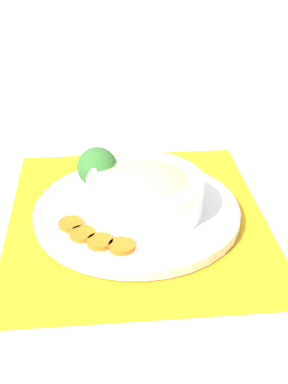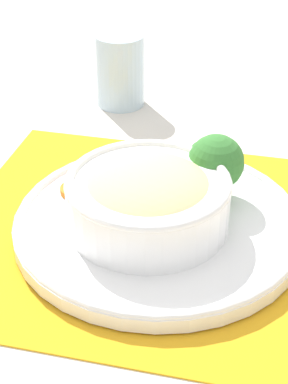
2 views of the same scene
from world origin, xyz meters
name	(u,v)px [view 1 (image 1 of 2)]	position (x,y,z in m)	size (l,w,h in m)	color
ground_plane	(137,218)	(0.00, 0.00, 0.00)	(4.00, 4.00, 0.00)	beige
placemat	(137,217)	(0.00, 0.00, 0.00)	(0.46, 0.40, 0.00)	orange
plate	(137,210)	(0.00, 0.00, 0.02)	(0.32, 0.32, 0.02)	white
bowl	(145,190)	(-0.01, -0.01, 0.06)	(0.18, 0.18, 0.07)	white
broccoli_floret	(97,168)	(0.05, 0.06, 0.07)	(0.06, 0.06, 0.08)	#84AD5B
carrot_slice_near	(71,224)	(-0.04, 0.10, 0.02)	(0.04, 0.04, 0.01)	orange
carrot_slice_middle	(83,234)	(-0.07, 0.08, 0.02)	(0.04, 0.04, 0.01)	orange
carrot_slice_far	(100,242)	(-0.09, 0.06, 0.02)	(0.04, 0.04, 0.01)	orange
carrot_slice_extra	(122,246)	(-0.11, 0.03, 0.02)	(0.04, 0.04, 0.01)	orange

